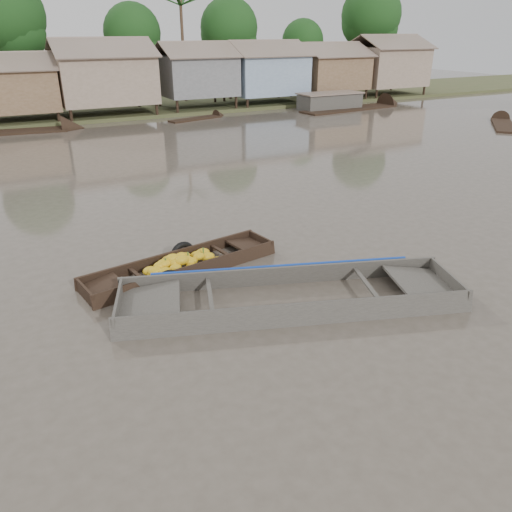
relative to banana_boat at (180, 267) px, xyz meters
name	(u,v)px	position (x,y,z in m)	size (l,w,h in m)	color
ground	(285,301)	(1.64, -2.66, -0.13)	(120.00, 120.00, 0.00)	#4F473D
riverbank	(104,70)	(4.67, 29.20, 2.94)	(120.00, 12.47, 10.22)	#384723
banana_boat	(180,267)	(0.00, 0.00, 0.00)	(5.47, 2.13, 0.75)	black
viewer_boat	(291,300)	(1.73, -2.80, -0.06)	(8.21, 4.57, 0.64)	#3B3732
distant_boats	(274,113)	(14.95, 21.37, 0.08)	(46.86, 16.27, 1.38)	black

